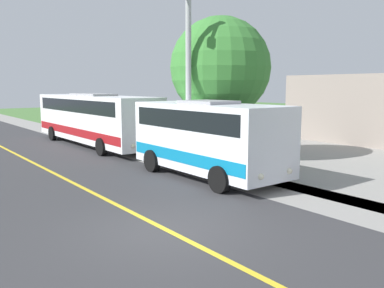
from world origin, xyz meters
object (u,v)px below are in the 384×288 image
(transit_bus_rear, at_px, (93,117))
(shuttle_bus_front, at_px, (208,135))
(street_light_pole, at_px, (186,71))
(tree_curbside, at_px, (220,68))

(transit_bus_rear, bearing_deg, shuttle_bus_front, 90.01)
(shuttle_bus_front, height_order, street_light_pole, street_light_pole)
(street_light_pole, distance_m, tree_curbside, 2.64)
(transit_bus_rear, distance_m, tree_curbside, 8.84)
(shuttle_bus_front, bearing_deg, transit_bus_rear, -89.99)
(tree_curbside, bearing_deg, shuttle_bus_front, 42.03)
(shuttle_bus_front, relative_size, street_light_pole, 0.93)
(transit_bus_rear, relative_size, tree_curbside, 1.79)
(transit_bus_rear, relative_size, street_light_pole, 1.61)
(transit_bus_rear, bearing_deg, street_light_pole, 92.20)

